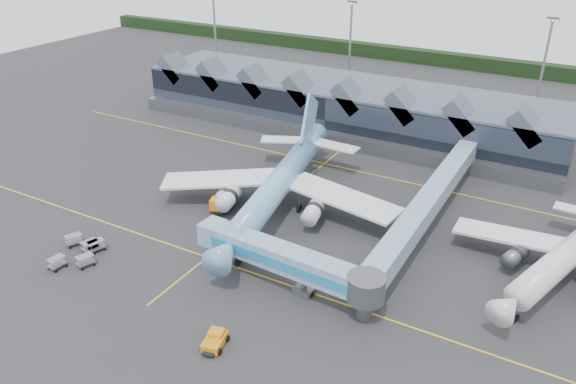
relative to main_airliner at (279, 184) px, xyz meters
The scene contains 11 objects.
ground 10.07m from the main_airliner, 98.62° to the right, with size 260.00×260.00×0.00m, color #29292B.
taxi_stripes 4.58m from the main_airliner, 144.43° to the left, with size 120.00×60.00×0.01m.
tree_line_far 101.01m from the main_airliner, 90.78° to the left, with size 260.00×4.00×4.00m, color black.
terminal 38.87m from the main_airliner, 99.53° to the left, with size 90.00×22.25×12.52m.
light_masts 57.84m from the main_airliner, 69.94° to the left, with size 132.40×42.56×22.45m.
main_airliner is the anchor object (origin of this frame).
regional_jet 41.23m from the main_airliner, ahead, with size 28.83×32.28×11.31m.
jet_bridge 21.72m from the main_airliner, 53.88° to the right, with size 26.02×5.24×5.80m.
fuel_truck 9.23m from the main_airliner, 158.80° to the right, with size 4.45×8.58×2.89m.
pushback_tug 32.21m from the main_airliner, 72.16° to the right, with size 2.90×3.94×1.62m.
baggage_carts 30.38m from the main_airliner, 123.29° to the right, with size 7.62×8.02×1.55m.
Camera 1 is at (41.25, -58.28, 42.74)m, focal length 35.00 mm.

